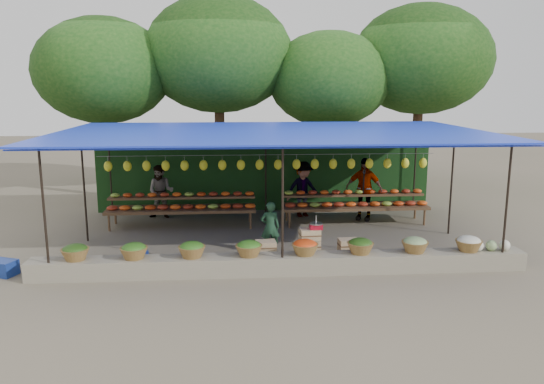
{
  "coord_description": "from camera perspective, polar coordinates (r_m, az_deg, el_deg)",
  "views": [
    {
      "loc": [
        -0.98,
        -13.52,
        3.96
      ],
      "look_at": [
        0.0,
        0.2,
        1.18
      ],
      "focal_mm": 35.0,
      "sensor_mm": 36.0,
      "label": 1
    }
  ],
  "objects": [
    {
      "name": "crate_counter",
      "position": [
        12.15,
        3.94,
        -6.08
      ],
      "size": [
        2.37,
        0.37,
        0.77
      ],
      "color": "#A2835D",
      "rests_on": "ground"
    },
    {
      "name": "produce_baskets",
      "position": [
        11.32,
        0.55,
        -6.03
      ],
      "size": [
        8.98,
        0.58,
        0.34
      ],
      "color": "brown",
      "rests_on": "stone_curb"
    },
    {
      "name": "ground",
      "position": [
        14.12,
        0.04,
        -4.87
      ],
      "size": [
        60.0,
        60.0,
        0.0
      ],
      "primitive_type": "plane",
      "color": "#625C48",
      "rests_on": "ground"
    },
    {
      "name": "customer_left",
      "position": [
        16.29,
        -11.85,
        0.02
      ],
      "size": [
        0.87,
        0.73,
        1.62
      ],
      "primitive_type": "imported",
      "rotation": [
        0.0,
        0.0,
        -0.16
      ],
      "color": "slate",
      "rests_on": "ground"
    },
    {
      "name": "customer_right",
      "position": [
        15.97,
        9.86,
        0.32
      ],
      "size": [
        1.18,
        0.89,
        1.87
      ],
      "primitive_type": "imported",
      "rotation": [
        0.0,
        0.0,
        -0.46
      ],
      "color": "slate",
      "rests_on": "ground"
    },
    {
      "name": "blue_crate_back",
      "position": [
        12.36,
        -14.15,
        -6.97
      ],
      "size": [
        0.49,
        0.38,
        0.27
      ],
      "primitive_type": "cube",
      "rotation": [
        0.0,
        0.0,
        0.15
      ],
      "color": "navy",
      "rests_on": "ground"
    },
    {
      "name": "tree_row",
      "position": [
        19.68,
        0.22,
        13.58
      ],
      "size": [
        16.51,
        5.5,
        7.12
      ],
      "color": "#382414",
      "rests_on": "ground"
    },
    {
      "name": "weighing_scale",
      "position": [
        12.03,
        4.75,
        -3.63
      ],
      "size": [
        0.3,
        0.3,
        0.32
      ],
      "color": "#B10E23",
      "rests_on": "crate_counter"
    },
    {
      "name": "stall_canopy",
      "position": [
        13.68,
        0.02,
        6.03
      ],
      "size": [
        10.8,
        6.6,
        2.82
      ],
      "color": "black",
      "rests_on": "ground"
    },
    {
      "name": "stone_curb",
      "position": [
        11.45,
        1.05,
        -7.76
      ],
      "size": [
        10.6,
        0.55,
        0.4
      ],
      "primitive_type": "cube",
      "color": "gray",
      "rests_on": "ground"
    },
    {
      "name": "vendor_seated",
      "position": [
        12.66,
        -0.2,
        -3.83
      ],
      "size": [
        0.48,
        0.33,
        1.26
      ],
      "primitive_type": "imported",
      "rotation": [
        0.0,
        0.0,
        3.21
      ],
      "color": "#1B3D26",
      "rests_on": "ground"
    },
    {
      "name": "customer_mid",
      "position": [
        16.17,
        3.36,
        0.3
      ],
      "size": [
        1.23,
        0.93,
        1.7
      ],
      "primitive_type": "imported",
      "rotation": [
        0.0,
        0.0,
        0.3
      ],
      "color": "slate",
      "rests_on": "ground"
    },
    {
      "name": "netting_backdrop",
      "position": [
        16.91,
        -0.73,
        2.2
      ],
      "size": [
        10.6,
        0.06,
        2.5
      ],
      "primitive_type": "cube",
      "color": "#1B4016",
      "rests_on": "ground"
    },
    {
      "name": "blue_crate_front",
      "position": [
        12.69,
        -26.97,
        -7.28
      ],
      "size": [
        0.65,
        0.56,
        0.33
      ],
      "primitive_type": "cube",
      "rotation": [
        0.0,
        0.0,
        -0.37
      ],
      "color": "navy",
      "rests_on": "ground"
    },
    {
      "name": "fruit_table_right",
      "position": [
        15.64,
        8.89,
        -1.1
      ],
      "size": [
        4.21,
        0.95,
        0.93
      ],
      "color": "#45341B",
      "rests_on": "ground"
    },
    {
      "name": "fruit_table_left",
      "position": [
        15.32,
        -9.67,
        -1.39
      ],
      "size": [
        4.21,
        0.95,
        0.93
      ],
      "color": "#45341B",
      "rests_on": "ground"
    }
  ]
}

